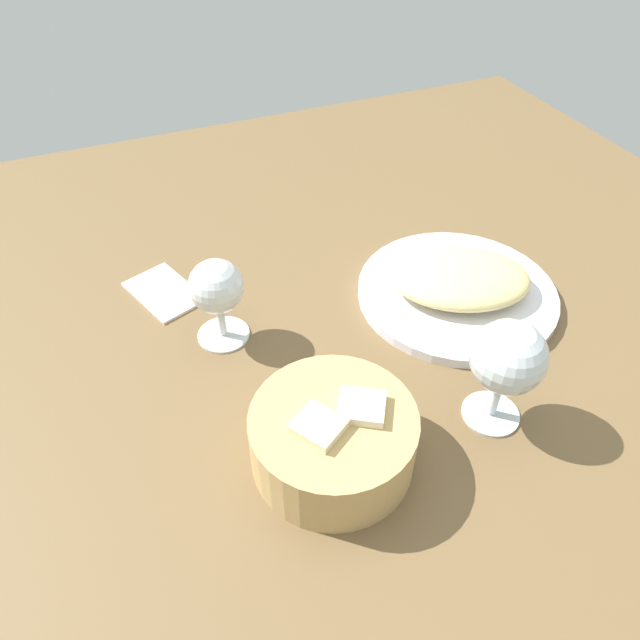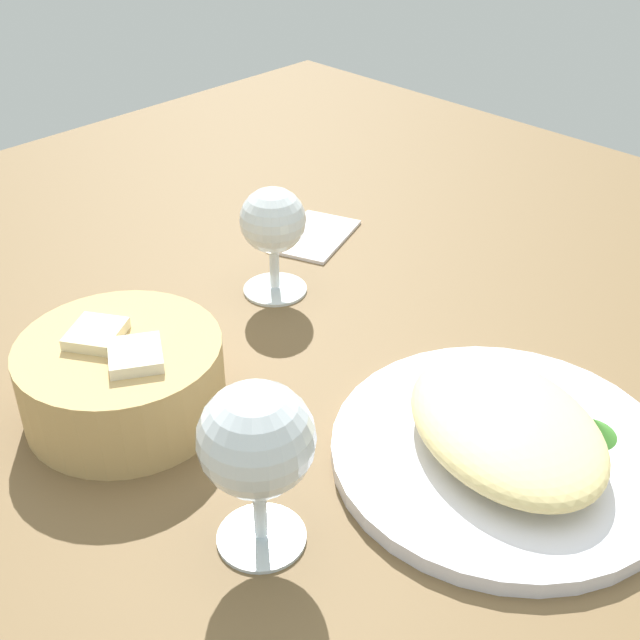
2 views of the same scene
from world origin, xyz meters
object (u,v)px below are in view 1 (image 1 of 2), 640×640
object	(u,v)px
plate	(456,293)
bread_basket	(334,438)
wine_glass_far	(507,360)
folded_napkin	(164,291)
wine_glass_near	(217,291)

from	to	relation	value
plate	bread_basket	bearing A→B (deg)	33.74
wine_glass_far	folded_napkin	size ratio (longest dim) A/B	1.20
wine_glass_far	wine_glass_near	bearing A→B (deg)	-44.56
wine_glass_near	folded_napkin	world-z (taller)	wine_glass_near
bread_basket	wine_glass_near	size ratio (longest dim) A/B	1.46
plate	bread_basket	world-z (taller)	bread_basket
plate	folded_napkin	bearing A→B (deg)	-23.73
bread_basket	wine_glass_far	distance (cm)	19.28
plate	wine_glass_near	size ratio (longest dim) A/B	2.34
folded_napkin	bread_basket	bearing A→B (deg)	-2.32
bread_basket	wine_glass_far	size ratio (longest dim) A/B	1.27
wine_glass_far	folded_napkin	xyz separation A→B (cm)	(29.33, -34.87, -8.42)
plate	wine_glass_near	xyz separation A→B (cm)	(31.35, -4.90, 6.74)
wine_glass_near	folded_napkin	size ratio (longest dim) A/B	1.04
plate	wine_glass_far	distance (cm)	21.71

